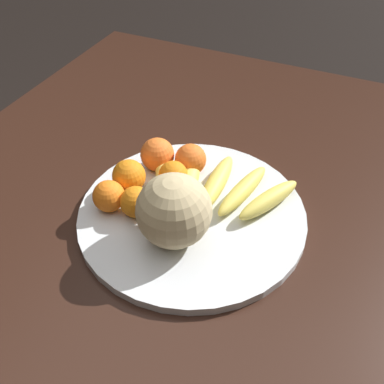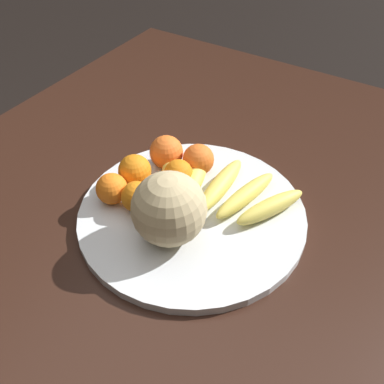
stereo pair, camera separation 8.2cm
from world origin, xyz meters
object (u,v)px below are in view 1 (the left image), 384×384
fruit_bowl (192,214)px  melon (174,211)px  orange_front_right (129,176)px  orange_back_left (157,155)px  banana_bunch (213,184)px  orange_mid_center (191,159)px  orange_top_small (136,202)px  produce_tag (152,183)px  orange_front_left (110,195)px  orange_side_extra (173,175)px  kitchen_table (169,261)px  orange_back_right (168,193)px

fruit_bowl → melon: (0.07, -0.00, 0.07)m
orange_front_right → orange_back_left: bearing=165.9°
banana_bunch → orange_mid_center: (-0.04, -0.07, 0.01)m
orange_top_small → produce_tag: (-0.09, -0.01, -0.03)m
orange_front_right → orange_top_small: 0.07m
orange_top_small → orange_front_left: bearing=-85.3°
melon → orange_side_extra: size_ratio=2.26×
fruit_bowl → orange_back_left: bearing=-127.0°
kitchen_table → orange_front_right: size_ratio=22.73×
banana_bunch → orange_top_small: size_ratio=5.47×
fruit_bowl → orange_front_right: size_ratio=6.53×
banana_bunch → produce_tag: banana_bunch is taller
banana_bunch → orange_top_small: bearing=135.1°
orange_front_right → orange_mid_center: bearing=138.0°
orange_back_left → orange_side_extra: size_ratio=1.21×
orange_front_left → orange_back_right: 0.11m
orange_front_right → produce_tag: size_ratio=0.72×
kitchen_table → orange_front_left: size_ratio=24.72×
melon → orange_front_left: melon is taller
banana_bunch → produce_tag: (0.03, -0.12, -0.02)m
orange_back_left → orange_back_right: 0.11m
kitchen_table → produce_tag: bearing=-139.3°
orange_front_right → orange_top_small: orange_front_right is taller
produce_tag → orange_front_left: bearing=-72.0°
melon → orange_back_left: size_ratio=1.87×
fruit_bowl → kitchen_table: bearing=-25.3°
banana_bunch → produce_tag: bearing=101.5°
orange_back_left → orange_back_right: bearing=38.2°
banana_bunch → orange_front_left: orange_front_left is taller
kitchen_table → orange_back_right: 0.14m
orange_back_left → produce_tag: bearing=12.7°
orange_top_small → kitchen_table: bearing=83.3°
fruit_bowl → produce_tag: (-0.04, -0.11, 0.01)m
orange_side_extra → fruit_bowl: bearing=51.5°
orange_front_right → orange_side_extra: orange_front_right is taller
orange_top_small → fruit_bowl: bearing=116.9°
fruit_bowl → orange_back_right: size_ratio=7.65×
melon → orange_top_small: melon is taller
orange_back_right → orange_side_extra: 0.05m
orange_side_extra → orange_top_small: bearing=-16.9°
kitchen_table → orange_back_right: size_ratio=26.62×
orange_top_small → orange_side_extra: (-0.10, 0.03, -0.00)m
orange_mid_center → melon: bearing=15.7°
kitchen_table → orange_front_right: (-0.06, -0.11, 0.13)m
kitchen_table → fruit_bowl: (-0.06, 0.03, 0.09)m
orange_mid_center → orange_top_small: size_ratio=1.10×
melon → orange_side_extra: 0.14m
melon → banana_bunch: (-0.14, 0.02, -0.05)m
orange_mid_center → produce_tag: (0.07, -0.06, -0.03)m
orange_top_small → banana_bunch: bearing=137.6°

